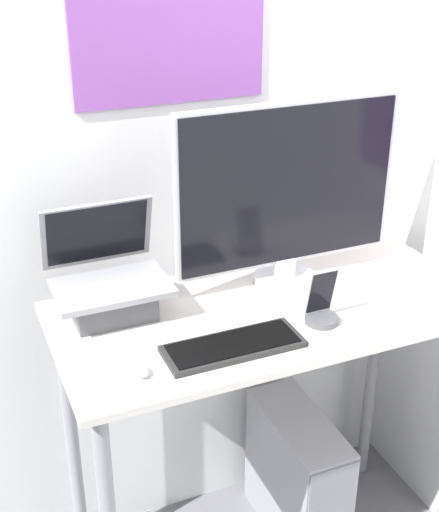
{
  "coord_description": "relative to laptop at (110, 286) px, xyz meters",
  "views": [
    {
      "loc": [
        -0.76,
        -1.19,
        1.89
      ],
      "look_at": [
        -0.15,
        0.27,
        1.11
      ],
      "focal_mm": 50.0,
      "sensor_mm": 36.0,
      "label": 1
    }
  ],
  "objects": [
    {
      "name": "monitor",
      "position": [
        0.5,
        -0.02,
        0.18
      ],
      "size": [
        0.64,
        0.17,
        0.52
      ],
      "color": "silver",
      "rests_on": "desk"
    },
    {
      "name": "cell_phone",
      "position": [
        0.48,
        -0.25,
        -0.04
      ],
      "size": [
        0.09,
        0.09,
        0.15
      ],
      "color": "#4C4C51",
      "rests_on": "desk"
    },
    {
      "name": "desk",
      "position": [
        0.39,
        -0.14,
        -0.24
      ],
      "size": [
        1.15,
        0.54,
        0.93
      ],
      "color": "beige",
      "rests_on": "ground_plane"
    },
    {
      "name": "mouse",
      "position": [
        -0.01,
        -0.3,
        -0.07
      ],
      "size": [
        0.03,
        0.05,
        0.02
      ],
      "color": "#99999E",
      "rests_on": "desk"
    },
    {
      "name": "computer_tower",
      "position": [
        0.55,
        -0.08,
        -0.78
      ],
      "size": [
        0.17,
        0.42,
        0.46
      ],
      "color": "gray",
      "rests_on": "ground_plane"
    },
    {
      "name": "keyboard",
      "position": [
        0.22,
        -0.28,
        -0.07
      ],
      "size": [
        0.34,
        0.13,
        0.02
      ],
      "color": "black",
      "rests_on": "desk"
    },
    {
      "name": "laptop",
      "position": [
        0.0,
        0.0,
        0.0
      ],
      "size": [
        0.29,
        0.25,
        0.28
      ],
      "color": "#4C4C51",
      "rests_on": "desk"
    },
    {
      "name": "wall_back",
      "position": [
        0.39,
        0.22,
        0.29
      ],
      "size": [
        6.0,
        0.06,
        2.6
      ],
      "color": "silver",
      "rests_on": "ground_plane"
    }
  ]
}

